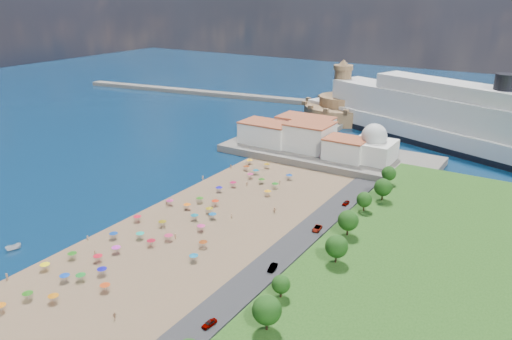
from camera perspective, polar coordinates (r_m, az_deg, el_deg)
The scene contains 12 objects.
ground at distance 159.74m, azimuth -6.01°, elevation -5.03°, with size 700.00×700.00×0.00m, color #071938.
terrace at distance 213.22m, azimuth 8.25°, elevation 1.79°, with size 90.00×36.00×3.00m, color #59544C.
jetty at distance 252.57m, azimuth 6.96°, elevation 4.65°, with size 18.00×70.00×2.40m, color #59544C.
breakwater at distance 339.72m, azimuth -4.90°, elevation 8.69°, with size 200.00×7.00×2.60m, color #59544C.
waterfront_buildings at distance 217.21m, azimuth 5.26°, elevation 4.02°, with size 57.00×29.00×11.00m.
domed_building at distance 202.42m, azimuth 13.28°, elevation 2.69°, with size 16.00×16.00×15.00m.
fortress at distance 277.97m, azimuth 9.69°, elevation 7.09°, with size 40.00×40.00×32.40m.
cruise_ship at distance 241.31m, azimuth 21.36°, elevation 4.97°, with size 159.89×78.58×35.34m.
beach_parasols at distance 153.55m, azimuth -8.95°, elevation -5.37°, with size 32.09×114.94×2.20m.
beachgoers at distance 158.37m, azimuth -7.02°, elevation -4.87°, with size 38.24×96.42×1.86m.
parked_cars at distance 137.68m, azimuth 4.66°, elevation -8.69°, with size 2.70×77.69×1.34m.
hillside_trees at distance 127.27m, azimuth 9.23°, elevation -7.01°, with size 11.93×107.28×7.27m.
Camera 1 is at (90.55, -113.19, 67.12)m, focal length 35.00 mm.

